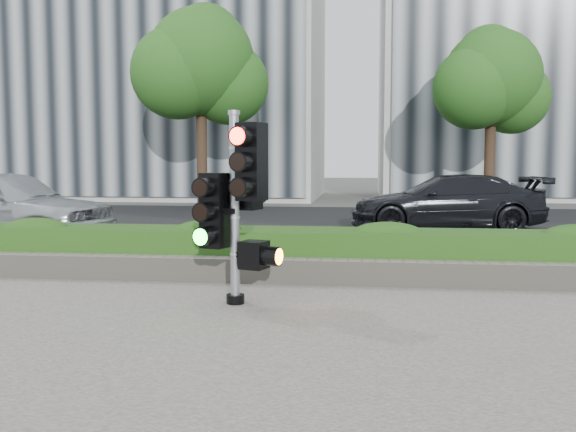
{
  "coord_description": "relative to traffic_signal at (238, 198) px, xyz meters",
  "views": [
    {
      "loc": [
        1.13,
        -6.47,
        1.72
      ],
      "look_at": [
        0.26,
        0.6,
        1.09
      ],
      "focal_mm": 38.0,
      "sensor_mm": 36.0,
      "label": 1
    }
  ],
  "objects": [
    {
      "name": "building_left",
      "position": [
        -8.67,
        22.4,
        6.2
      ],
      "size": [
        16.0,
        9.0,
        15.0
      ],
      "primitive_type": "cube",
      "color": "#B7B7B2",
      "rests_on": "ground"
    },
    {
      "name": "ground",
      "position": [
        0.33,
        -0.6,
        -1.3
      ],
      "size": [
        120.0,
        120.0,
        0.0
      ],
      "primitive_type": "plane",
      "color": "#51514C",
      "rests_on": "ground"
    },
    {
      "name": "car_dark",
      "position": [
        3.55,
        8.57,
        -0.58
      ],
      "size": [
        4.93,
        2.38,
        1.38
      ],
      "primitive_type": "imported",
      "rotation": [
        0.0,
        0.0,
        -1.48
      ],
      "color": "black",
      "rests_on": "road"
    },
    {
      "name": "sidewalk",
      "position": [
        0.33,
        -3.1,
        -1.28
      ],
      "size": [
        16.0,
        11.0,
        0.03
      ],
      "primitive_type": "cube",
      "color": "#9E9389",
      "rests_on": "ground"
    },
    {
      "name": "stone_wall",
      "position": [
        0.33,
        1.3,
        -1.1
      ],
      "size": [
        12.0,
        0.32,
        0.34
      ],
      "primitive_type": "cube",
      "color": "gray",
      "rests_on": "sidewalk"
    },
    {
      "name": "road",
      "position": [
        0.33,
        9.4,
        -1.29
      ],
      "size": [
        60.0,
        13.0,
        0.02
      ],
      "primitive_type": "cube",
      "color": "black",
      "rests_on": "ground"
    },
    {
      "name": "tree_right",
      "position": [
        5.82,
        14.95,
        3.18
      ],
      "size": [
        4.1,
        3.58,
        6.53
      ],
      "color": "black",
      "rests_on": "ground"
    },
    {
      "name": "hedge",
      "position": [
        0.33,
        1.95,
        -0.93
      ],
      "size": [
        12.0,
        1.0,
        0.68
      ],
      "primitive_type": "cube",
      "color": "#478228",
      "rests_on": "sidewalk"
    },
    {
      "name": "car_silver",
      "position": [
        -6.0,
        4.81,
        -0.48
      ],
      "size": [
        4.86,
        2.48,
        1.58
      ],
      "primitive_type": "imported",
      "rotation": [
        0.0,
        0.0,
        1.43
      ],
      "color": "silver",
      "rests_on": "road"
    },
    {
      "name": "tree_left",
      "position": [
        -4.18,
        13.96,
        3.75
      ],
      "size": [
        4.61,
        4.03,
        7.34
      ],
      "color": "black",
      "rests_on": "ground"
    },
    {
      "name": "building_right",
      "position": [
        11.33,
        24.4,
        4.7
      ],
      "size": [
        18.0,
        10.0,
        12.0
      ],
      "primitive_type": "cube",
      "color": "#B7B7B2",
      "rests_on": "ground"
    },
    {
      "name": "curb",
      "position": [
        0.33,
        2.55,
        -1.24
      ],
      "size": [
        60.0,
        0.25,
        0.12
      ],
      "primitive_type": "cube",
      "color": "gray",
      "rests_on": "ground"
    },
    {
      "name": "traffic_signal",
      "position": [
        0.0,
        0.0,
        0.0
      ],
      "size": [
        0.85,
        0.7,
        2.29
      ],
      "rotation": [
        0.0,
        0.0,
        -0.32
      ],
      "color": "black",
      "rests_on": "sidewalk"
    }
  ]
}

